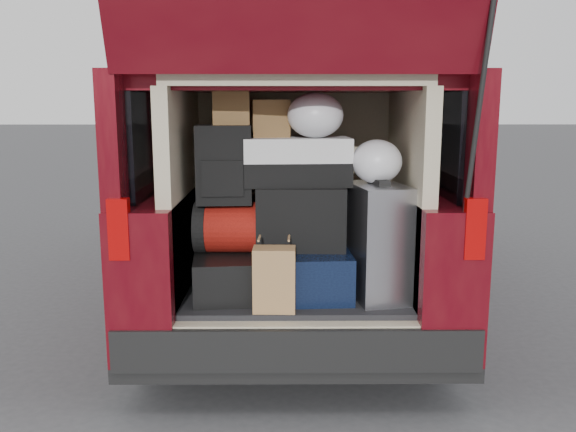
# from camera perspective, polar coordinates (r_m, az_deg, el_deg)

# --- Properties ---
(ground) EXTENTS (80.00, 80.00, 0.00)m
(ground) POSITION_cam_1_polar(r_m,az_deg,el_deg) (3.60, 0.70, -16.16)
(ground) COLOR #37373A
(ground) RESTS_ON ground
(minivan) EXTENTS (1.90, 5.35, 2.77)m
(minivan) POSITION_cam_1_polar(r_m,az_deg,el_deg) (5.12, 0.34, 2.66)
(minivan) COLOR black
(minivan) RESTS_ON ground
(load_floor) EXTENTS (1.24, 1.05, 0.55)m
(load_floor) POSITION_cam_1_polar(r_m,az_deg,el_deg) (3.74, 0.63, -10.49)
(load_floor) COLOR black
(load_floor) RESTS_ON ground
(black_hardshell) EXTENTS (0.48, 0.63, 0.23)m
(black_hardshell) POSITION_cam_1_polar(r_m,az_deg,el_deg) (3.50, -5.22, -5.29)
(black_hardshell) COLOR black
(black_hardshell) RESTS_ON load_floor
(navy_hardshell) EXTENTS (0.52, 0.62, 0.26)m
(navy_hardshell) POSITION_cam_1_polar(r_m,az_deg,el_deg) (3.49, 1.60, -5.10)
(navy_hardshell) COLOR black
(navy_hardshell) RESTS_ON load_floor
(silver_roller) EXTENTS (0.34, 0.47, 0.63)m
(silver_roller) POSITION_cam_1_polar(r_m,az_deg,el_deg) (3.39, 8.36, -2.39)
(silver_roller) COLOR silver
(silver_roller) RESTS_ON load_floor
(kraft_bag) EXTENTS (0.22, 0.14, 0.34)m
(kraft_bag) POSITION_cam_1_polar(r_m,az_deg,el_deg) (3.17, -1.29, -5.94)
(kraft_bag) COLOR #A4714A
(kraft_bag) RESTS_ON load_floor
(red_duffel) EXTENTS (0.44, 0.29, 0.28)m
(red_duffel) POSITION_cam_1_polar(r_m,az_deg,el_deg) (3.46, -5.06, -1.05)
(red_duffel) COLOR maroon
(red_duffel) RESTS_ON black_hardshell
(black_soft_case) EXTENTS (0.50, 0.31, 0.35)m
(black_soft_case) POSITION_cam_1_polar(r_m,az_deg,el_deg) (3.43, 1.24, -0.11)
(black_soft_case) COLOR black
(black_soft_case) RESTS_ON navy_hardshell
(backpack) EXTENTS (0.31, 0.20, 0.43)m
(backpack) POSITION_cam_1_polar(r_m,az_deg,el_deg) (3.37, -6.04, 4.79)
(backpack) COLOR black
(backpack) RESTS_ON red_duffel
(twotone_duffel) EXTENTS (0.61, 0.34, 0.27)m
(twotone_duffel) POSITION_cam_1_polar(r_m,az_deg,el_deg) (3.43, 0.82, 5.14)
(twotone_duffel) COLOR silver
(twotone_duffel) RESTS_ON black_soft_case
(grocery_sack_lower) EXTENTS (0.21, 0.17, 0.18)m
(grocery_sack_lower) POSITION_cam_1_polar(r_m,az_deg,el_deg) (3.42, -5.32, 10.02)
(grocery_sack_lower) COLOR brown
(grocery_sack_lower) RESTS_ON backpack
(grocery_sack_upper) EXTENTS (0.23, 0.20, 0.21)m
(grocery_sack_upper) POSITION_cam_1_polar(r_m,az_deg,el_deg) (3.48, -1.71, 9.12)
(grocery_sack_upper) COLOR brown
(grocery_sack_upper) RESTS_ON twotone_duffel
(plastic_bag_center) EXTENTS (0.32, 0.30, 0.25)m
(plastic_bag_center) POSITION_cam_1_polar(r_m,az_deg,el_deg) (3.38, 2.58, 9.39)
(plastic_bag_center) COLOR silver
(plastic_bag_center) RESTS_ON twotone_duffel
(plastic_bag_right) EXTENTS (0.30, 0.28, 0.24)m
(plastic_bag_right) POSITION_cam_1_polar(r_m,az_deg,el_deg) (3.36, 8.31, 5.06)
(plastic_bag_right) COLOR silver
(plastic_bag_right) RESTS_ON silver_roller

